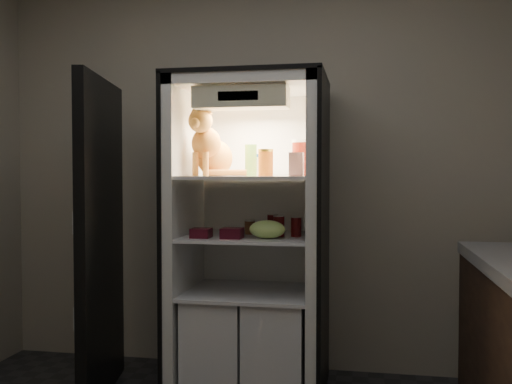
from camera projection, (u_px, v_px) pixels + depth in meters
room_shell at (176, 86)px, 2.04m from camera, size 3.60×3.60×3.60m
refrigerator at (251, 259)px, 3.43m from camera, size 0.90×0.72×1.88m
fridge_door at (101, 241)px, 3.31m from camera, size 0.23×0.86×1.85m
tabby_cat at (211, 149)px, 3.36m from camera, size 0.35×0.41×0.42m
parmesan_shaker at (251, 160)px, 3.42m from camera, size 0.07×0.07×0.19m
mayo_tub at (258, 165)px, 3.48m from camera, size 0.09×0.09×0.13m
salsa_jar at (266, 162)px, 3.29m from camera, size 0.09×0.09×0.15m
pepper_jar at (302, 158)px, 3.37m from camera, size 0.13×0.13×0.21m
cream_carton at (296, 164)px, 3.11m from camera, size 0.08×0.08×0.13m
soda_can_a at (273, 224)px, 3.39m from camera, size 0.07×0.07×0.12m
soda_can_b at (296, 227)px, 3.28m from camera, size 0.06×0.06×0.11m
soda_can_c at (279, 226)px, 3.28m from camera, size 0.07×0.07×0.12m
condiment_jar at (250, 227)px, 3.41m from camera, size 0.06×0.06×0.09m
grape_bag at (267, 229)px, 3.19m from camera, size 0.20×0.15×0.10m
berry_box_left at (201, 233)px, 3.22m from camera, size 0.11×0.11×0.05m
berry_box_right at (232, 233)px, 3.20m from camera, size 0.12×0.12×0.06m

